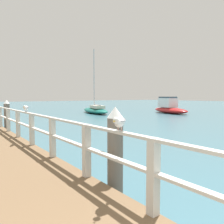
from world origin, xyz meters
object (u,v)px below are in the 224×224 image
(boat_1, at_px, (95,110))
(dock_piling_near, at_px, (115,154))
(seagull_foreground, at_px, (119,122))
(seagull_background, at_px, (26,108))
(dock_piling_far, at_px, (7,117))
(boat_2, at_px, (169,108))

(boat_1, bearing_deg, dock_piling_near, -107.16)
(seagull_foreground, bearing_deg, dock_piling_near, -67.70)
(boat_1, bearing_deg, seagull_background, -115.43)
(dock_piling_far, distance_m, seagull_foreground, 9.52)
(dock_piling_near, bearing_deg, seagull_background, 95.34)
(seagull_background, bearing_deg, seagull_foreground, 119.66)
(seagull_background, relative_size, boat_1, 0.06)
(seagull_foreground, bearing_deg, seagull_background, -35.01)
(seagull_background, bearing_deg, dock_piling_near, 125.03)
(seagull_foreground, bearing_deg, dock_piling_far, -37.31)
(boat_2, bearing_deg, seagull_background, -138.49)
(seagull_foreground, relative_size, boat_1, 0.06)
(seagull_background, bearing_deg, dock_piling_far, -64.90)
(seagull_foreground, xyz_separation_m, seagull_background, (0.00, 4.71, 0.00))
(dock_piling_far, bearing_deg, boat_1, 38.61)
(boat_1, bearing_deg, dock_piling_far, -127.20)
(dock_piling_near, distance_m, boat_1, 20.29)
(dock_piling_near, height_order, seagull_foreground, dock_piling_near)
(boat_1, bearing_deg, boat_2, -21.49)
(seagull_foreground, relative_size, boat_2, 0.07)
(dock_piling_near, height_order, seagull_background, dock_piling_near)
(dock_piling_far, height_order, boat_2, boat_2)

